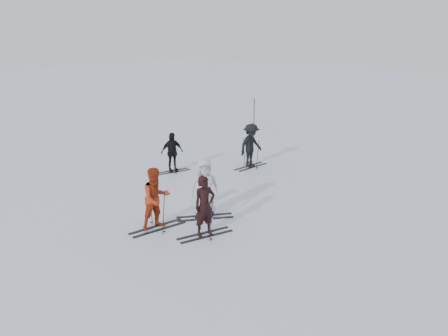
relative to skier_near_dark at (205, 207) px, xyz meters
The scene contains 12 objects.
ground 2.61m from the skier_near_dark, 131.37° to the left, with size 120.00×120.00×0.00m, color silver.
skier_near_dark is the anchor object (origin of this frame).
skier_red 1.49m from the skier_near_dark, 158.54° to the right, with size 0.89×0.70×1.84m, color #A43212.
skier_grey 1.24m from the skier_near_dark, 131.87° to the left, with size 0.91×0.59×1.87m, color silver.
skier_uphill_left 6.14m from the skier_near_dark, 144.25° to the left, with size 0.95×0.40×1.63m, color black.
skier_uphill_far 6.82m from the skier_near_dark, 114.95° to the left, with size 1.20×0.69×1.85m, color black.
skis_near_dark 0.25m from the skier_near_dark, 90.00° to the left, with size 0.90×1.69×1.24m, color black, non-canonical shape.
skis_red 1.51m from the skier_near_dark, 158.54° to the right, with size 0.95×1.79×1.31m, color black, non-canonical shape.
skis_grey 1.26m from the skier_near_dark, 131.87° to the left, with size 0.96×1.80×1.32m, color black, non-canonical shape.
skis_uphill_left 6.15m from the skier_near_dark, 144.25° to the left, with size 0.82×1.54×1.12m, color black, non-canonical shape.
skis_uphill_far 6.83m from the skier_near_dark, 114.95° to the left, with size 0.92×1.73×1.26m, color black, non-canonical shape.
piste_marker 13.38m from the skier_near_dark, 119.58° to the left, with size 0.04×0.04×2.00m, color black.
Camera 1 is at (9.19, -10.26, 5.53)m, focal length 35.00 mm.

